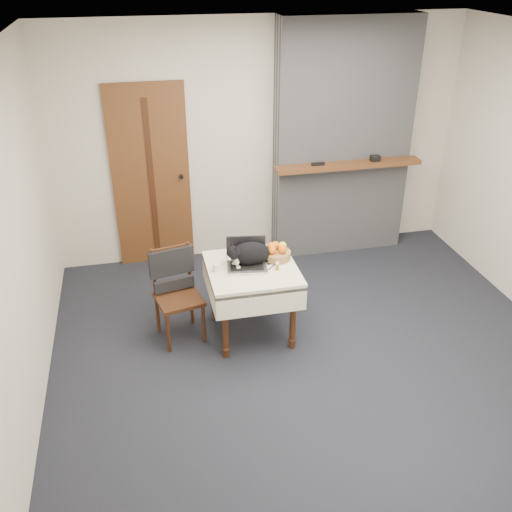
{
  "coord_description": "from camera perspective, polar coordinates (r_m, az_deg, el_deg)",
  "views": [
    {
      "loc": [
        -1.36,
        -3.9,
        3.17
      ],
      "look_at": [
        -0.42,
        0.3,
        0.83
      ],
      "focal_mm": 40.0,
      "sensor_mm": 36.0,
      "label": 1
    }
  ],
  "objects": [
    {
      "name": "ground",
      "position": [
        5.21,
        5.3,
        -9.15
      ],
      "size": [
        4.5,
        4.5,
        0.0
      ],
      "primitive_type": "plane",
      "color": "black",
      "rests_on": "ground"
    },
    {
      "name": "laptop",
      "position": [
        5.0,
        -0.95,
        -0.27
      ],
      "size": [
        0.38,
        0.34,
        0.26
      ],
      "rotation": [
        0.0,
        0.0,
        -0.14
      ],
      "color": "#B7B7BC",
      "rests_on": "side_table"
    },
    {
      "name": "pill_bottle",
      "position": [
        4.94,
        2.15,
        -1.01
      ],
      "size": [
        0.04,
        0.04,
        0.07
      ],
      "color": "#9D6213",
      "rests_on": "side_table"
    },
    {
      "name": "side_table",
      "position": [
        5.05,
        -0.4,
        -2.23
      ],
      "size": [
        0.78,
        0.78,
        0.7
      ],
      "color": "#3E1E11",
      "rests_on": "ground"
    },
    {
      "name": "room_shell",
      "position": [
        4.78,
        4.57,
        11.31
      ],
      "size": [
        4.52,
        4.01,
        2.61
      ],
      "color": "beige",
      "rests_on": "ground"
    },
    {
      "name": "chair",
      "position": [
        5.13,
        -8.13,
        -2.45
      ],
      "size": [
        0.46,
        0.46,
        0.87
      ],
      "rotation": [
        0.0,
        0.0,
        0.22
      ],
      "color": "#3E1E11",
      "rests_on": "ground"
    },
    {
      "name": "cat",
      "position": [
        5.0,
        -0.51,
        0.26
      ],
      "size": [
        0.51,
        0.29,
        0.24
      ],
      "rotation": [
        0.0,
        0.0,
        0.32
      ],
      "color": "black",
      "rests_on": "side_table"
    },
    {
      "name": "chimney",
      "position": [
        6.45,
        8.64,
        11.31
      ],
      "size": [
        1.62,
        0.48,
        2.6
      ],
      "color": "gray",
      "rests_on": "ground"
    },
    {
      "name": "cream_jar",
      "position": [
        4.93,
        -4.0,
        -1.17
      ],
      "size": [
        0.06,
        0.06,
        0.07
      ],
      "primitive_type": "cylinder",
      "color": "white",
      "rests_on": "side_table"
    },
    {
      "name": "desk_clutter",
      "position": [
        5.07,
        1.75,
        -0.6
      ],
      "size": [
        0.13,
        0.08,
        0.01
      ],
      "primitive_type": "cube",
      "rotation": [
        0.0,
        0.0,
        0.51
      ],
      "color": "black",
      "rests_on": "side_table"
    },
    {
      "name": "door",
      "position": [
        6.27,
        -10.45,
        7.75
      ],
      "size": [
        0.82,
        0.1,
        2.0
      ],
      "color": "brown",
      "rests_on": "ground"
    },
    {
      "name": "fruit_basket",
      "position": [
        5.12,
        2.08,
        0.35
      ],
      "size": [
        0.25,
        0.25,
        0.14
      ],
      "color": "#A16E41",
      "rests_on": "side_table"
    }
  ]
}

